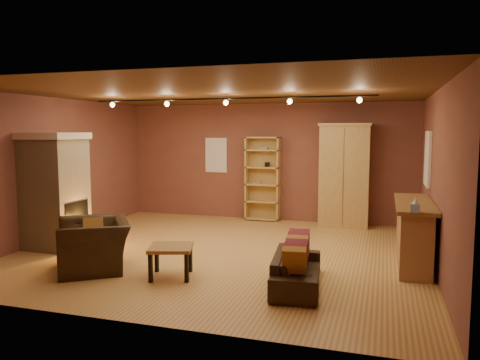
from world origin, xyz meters
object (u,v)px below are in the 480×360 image
(fireplace, at_px, (55,191))
(loveseat, at_px, (297,262))
(bookcase, at_px, (263,178))
(armoire, at_px, (344,175))
(armchair, at_px, (94,236))
(coffee_table, at_px, (171,250))
(bar_counter, at_px, (413,232))

(fireplace, relative_size, loveseat, 1.29)
(bookcase, relative_size, armoire, 0.87)
(fireplace, xyz_separation_m, armchair, (1.48, -1.00, -0.54))
(armchair, relative_size, coffee_table, 1.83)
(loveseat, bearing_deg, armoire, -10.18)
(bar_counter, bearing_deg, loveseat, -134.22)
(bookcase, height_order, loveseat, bookcase)
(coffee_table, bearing_deg, fireplace, 160.35)
(bookcase, distance_m, coffee_table, 4.79)
(bar_counter, distance_m, armchair, 5.08)
(loveseat, bearing_deg, bar_counter, -50.98)
(fireplace, xyz_separation_m, bar_counter, (6.24, 0.77, -0.54))
(fireplace, bearing_deg, bar_counter, 7.07)
(bookcase, xyz_separation_m, coffee_table, (-0.18, -4.74, -0.63))
(fireplace, distance_m, coffee_table, 3.04)
(armchair, bearing_deg, bookcase, 126.35)
(armoire, height_order, coffee_table, armoire)
(armchair, bearing_deg, loveseat, 56.30)
(fireplace, bearing_deg, coffee_table, -19.65)
(bar_counter, height_order, coffee_table, bar_counter)
(loveseat, xyz_separation_m, armchair, (-3.16, -0.14, 0.18))
(armoire, distance_m, bar_counter, 3.15)
(bar_counter, distance_m, loveseat, 2.29)
(fireplace, relative_size, coffee_table, 2.74)
(armoire, height_order, loveseat, armoire)
(coffee_table, bearing_deg, armoire, 65.10)
(bookcase, distance_m, armoire, 1.95)
(fireplace, distance_m, bookcase, 4.78)
(bar_counter, bearing_deg, coffee_table, -152.76)
(armoire, relative_size, coffee_table, 3.00)
(fireplace, height_order, coffee_table, fireplace)
(armchair, bearing_deg, fireplace, -160.17)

